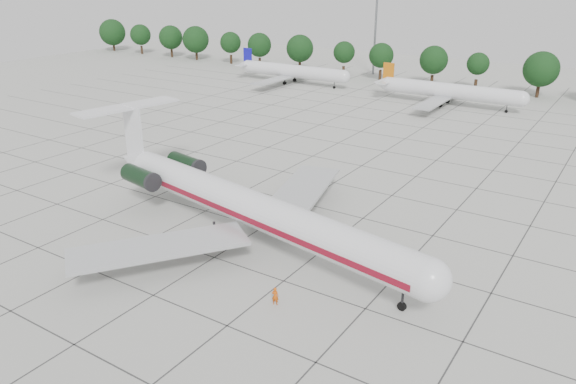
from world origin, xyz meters
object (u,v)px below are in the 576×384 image
object	(u,v)px
ground_crew	(275,296)
bg_airliner_c	(449,91)
floodlight_mast	(376,17)
main_airliner	(239,203)
bg_airliner_b	(292,71)

from	to	relation	value
ground_crew	bg_airliner_c	bearing A→B (deg)	-98.34
bg_airliner_c	floodlight_mast	distance (m)	39.26
ground_crew	bg_airliner_c	distance (m)	79.41
main_airliner	bg_airliner_b	world-z (taller)	main_airliner
bg_airliner_b	bg_airliner_c	world-z (taller)	same
main_airliner	ground_crew	distance (m)	13.63
ground_crew	bg_airliner_b	distance (m)	95.23
ground_crew	floodlight_mast	size ratio (longest dim) A/B	0.06
bg_airliner_c	floodlight_mast	xyz separation A→B (m)	(-28.13, 24.92, 11.37)
ground_crew	bg_airliner_b	size ratio (longest dim) A/B	0.06
bg_airliner_b	bg_airliner_c	size ratio (longest dim) A/B	1.00
floodlight_mast	bg_airliner_b	bearing A→B (deg)	-115.30
main_airliner	bg_airliner_b	size ratio (longest dim) A/B	1.60
main_airliner	ground_crew	xyz separation A→B (m)	(10.22, -8.51, -2.97)
main_airliner	bg_airliner_c	distance (m)	70.07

